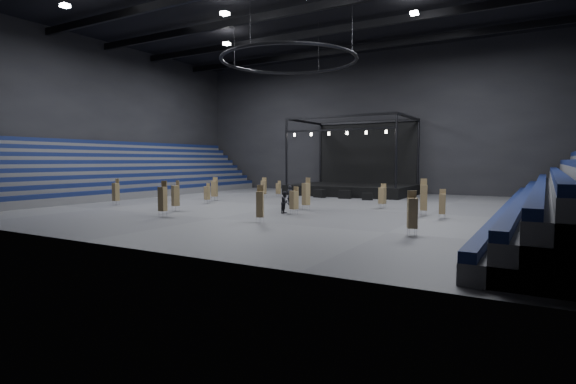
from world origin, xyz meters
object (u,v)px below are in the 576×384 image
Objects in this scene: chair_stack_6 at (163,198)px; chair_stack_7 at (260,204)px; chair_stack_0 at (294,200)px; stage at (355,182)px; chair_stack_12 at (176,195)px; flight_case_right at (367,197)px; chair_stack_3 at (412,212)px; chair_stack_13 at (382,195)px; chair_stack_10 at (214,188)px; chair_stack_11 at (116,191)px; flight_case_left at (320,194)px; chair_stack_9 at (278,188)px; chair_stack_2 at (306,193)px; chair_stack_4 at (424,197)px; chair_stack_8 at (442,203)px; chair_stack_1 at (264,187)px; man_center at (290,195)px; chair_stack_5 at (207,193)px; crew_member at (285,202)px; flight_case_mid at (345,194)px.

chair_stack_6 is 1.05× the size of chair_stack_7.
stage is at bearing 117.69° from chair_stack_0.
chair_stack_12 reaches higher than chair_stack_0.
chair_stack_12 reaches higher than flight_case_right.
chair_stack_3 is 13.95m from chair_stack_13.
chair_stack_10 is (-13.24, -8.51, 0.90)m from flight_case_right.
chair_stack_11 is 1.14× the size of chair_stack_13.
chair_stack_12 is (-4.31, -17.79, 0.84)m from flight_case_left.
chair_stack_9 is at bearing 64.71° from chair_stack_11.
chair_stack_4 is at bearing 25.34° from chair_stack_2.
chair_stack_10 is (-23.02, 11.39, -0.01)m from chair_stack_3.
chair_stack_10 is at bearing 162.73° from chair_stack_8.
chair_stack_6 is (-2.48, -20.99, 0.89)m from flight_case_left.
chair_stack_13 reaches higher than chair_stack_9.
stage is at bearing 73.50° from chair_stack_7.
flight_case_right is at bearing 79.22° from chair_stack_12.
flight_case_right is 20.07m from chair_stack_12.
flight_case_left is 5.72m from flight_case_right.
stage is at bearing 75.83° from chair_stack_6.
chair_stack_1 is 8.67m from man_center.
chair_stack_6 reaches higher than chair_stack_3.
chair_stack_7 is (11.87, -8.75, 0.24)m from chair_stack_5.
chair_stack_7 is at bearing -8.05° from chair_stack_11.
chair_stack_3 is (15.48, -20.32, 0.83)m from flight_case_left.
chair_stack_1 is 1.22× the size of chair_stack_9.
chair_stack_6 is 19.98m from chair_stack_8.
chair_stack_1 is (-10.46, 11.83, 0.05)m from chair_stack_0.
chair_stack_8 is (21.89, -0.85, 0.07)m from chair_stack_5.
chair_stack_11 reaches higher than flight_case_right.
chair_stack_5 is 0.74× the size of chair_stack_6.
chair_stack_5 is at bearing -179.82° from chair_stack_0.
chair_stack_10 is 1.41× the size of crew_member.
chair_stack_2 is at bearing 117.67° from chair_stack_3.
chair_stack_12 is at bearing 64.76° from man_center.
chair_stack_7 is at bearing -150.19° from chair_stack_4.
chair_stack_12 reaches higher than chair_stack_3.
chair_stack_8 is at bearing -22.30° from chair_stack_9.
chair_stack_4 is (8.65, 4.20, 0.25)m from chair_stack_0.
chair_stack_11 reaches higher than chair_stack_13.
chair_stack_3 is at bearing -42.37° from chair_stack_10.
flight_case_mid is 0.74× the size of man_center.
chair_stack_3 is at bearing -56.11° from chair_stack_13.
chair_stack_10 is (-5.06, 12.06, -0.07)m from chair_stack_6.
chair_stack_10 is 13.11m from crew_member.
chair_stack_0 is 16.83m from chair_stack_9.
chair_stack_1 reaches higher than flight_case_left.
chair_stack_10 is at bearing 60.28° from chair_stack_11.
flight_case_right is at bearing -59.73° from stage.
chair_stack_5 is 10.18m from chair_stack_9.
chair_stack_5 is 2.74m from chair_stack_10.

